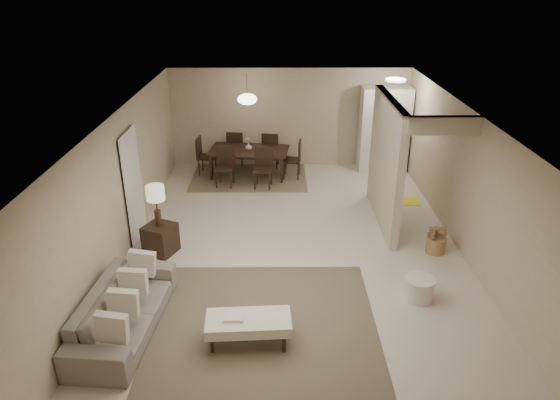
{
  "coord_description": "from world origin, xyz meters",
  "views": [
    {
      "loc": [
        -0.3,
        -7.85,
        4.61
      ],
      "look_at": [
        -0.26,
        -0.06,
        1.05
      ],
      "focal_mm": 32.0,
      "sensor_mm": 36.0,
      "label": 1
    }
  ],
  "objects_px": {
    "round_pouf": "(419,289)",
    "ottoman_bench": "(248,323)",
    "wicker_basket": "(436,245)",
    "side_table": "(160,239)",
    "sofa": "(124,310)",
    "dining_table": "(249,163)",
    "pantry_cabinet": "(384,130)"
  },
  "relations": [
    {
      "from": "round_pouf",
      "to": "ottoman_bench",
      "type": "bearing_deg",
      "value": -158.73
    },
    {
      "from": "wicker_basket",
      "to": "side_table",
      "type": "bearing_deg",
      "value": 179.84
    },
    {
      "from": "ottoman_bench",
      "to": "wicker_basket",
      "type": "bearing_deg",
      "value": 33.57
    },
    {
      "from": "side_table",
      "to": "round_pouf",
      "type": "distance_m",
      "value": 4.51
    },
    {
      "from": "sofa",
      "to": "wicker_basket",
      "type": "bearing_deg",
      "value": -61.99
    },
    {
      "from": "dining_table",
      "to": "pantry_cabinet",
      "type": "bearing_deg",
      "value": 14.62
    },
    {
      "from": "sofa",
      "to": "ottoman_bench",
      "type": "bearing_deg",
      "value": -94.69
    },
    {
      "from": "sofa",
      "to": "wicker_basket",
      "type": "height_order",
      "value": "sofa"
    },
    {
      "from": "pantry_cabinet",
      "to": "ottoman_bench",
      "type": "height_order",
      "value": "pantry_cabinet"
    },
    {
      "from": "ottoman_bench",
      "to": "wicker_basket",
      "type": "xyz_separation_m",
      "value": [
        3.24,
        2.42,
        -0.18
      ]
    },
    {
      "from": "dining_table",
      "to": "wicker_basket",
      "type": "bearing_deg",
      "value": -39.48
    },
    {
      "from": "sofa",
      "to": "ottoman_bench",
      "type": "height_order",
      "value": "sofa"
    },
    {
      "from": "sofa",
      "to": "round_pouf",
      "type": "height_order",
      "value": "sofa"
    },
    {
      "from": "pantry_cabinet",
      "to": "ottoman_bench",
      "type": "relative_size",
      "value": 1.8
    },
    {
      "from": "pantry_cabinet",
      "to": "sofa",
      "type": "relative_size",
      "value": 0.94
    },
    {
      "from": "wicker_basket",
      "to": "sofa",
      "type": "bearing_deg",
      "value": -157.01
    },
    {
      "from": "side_table",
      "to": "round_pouf",
      "type": "height_order",
      "value": "side_table"
    },
    {
      "from": "sofa",
      "to": "ottoman_bench",
      "type": "distance_m",
      "value": 1.78
    },
    {
      "from": "side_table",
      "to": "round_pouf",
      "type": "bearing_deg",
      "value": -18.53
    },
    {
      "from": "ottoman_bench",
      "to": "dining_table",
      "type": "distance_m",
      "value": 6.16
    },
    {
      "from": "round_pouf",
      "to": "wicker_basket",
      "type": "relative_size",
      "value": 1.35
    },
    {
      "from": "round_pouf",
      "to": "wicker_basket",
      "type": "bearing_deg",
      "value": 64.68
    },
    {
      "from": "pantry_cabinet",
      "to": "dining_table",
      "type": "distance_m",
      "value": 3.46
    },
    {
      "from": "ottoman_bench",
      "to": "side_table",
      "type": "relative_size",
      "value": 2.16
    },
    {
      "from": "ottoman_bench",
      "to": "wicker_basket",
      "type": "height_order",
      "value": "ottoman_bench"
    },
    {
      "from": "ottoman_bench",
      "to": "wicker_basket",
      "type": "distance_m",
      "value": 4.05
    },
    {
      "from": "pantry_cabinet",
      "to": "dining_table",
      "type": "height_order",
      "value": "pantry_cabinet"
    },
    {
      "from": "pantry_cabinet",
      "to": "wicker_basket",
      "type": "bearing_deg",
      "value": -87.33
    },
    {
      "from": "wicker_basket",
      "to": "dining_table",
      "type": "bearing_deg",
      "value": 133.54
    },
    {
      "from": "dining_table",
      "to": "ottoman_bench",
      "type": "bearing_deg",
      "value": -80.13
    },
    {
      "from": "round_pouf",
      "to": "sofa",
      "type": "bearing_deg",
      "value": -170.8
    },
    {
      "from": "sofa",
      "to": "round_pouf",
      "type": "xyz_separation_m",
      "value": [
        4.32,
        0.7,
        -0.15
      ]
    }
  ]
}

